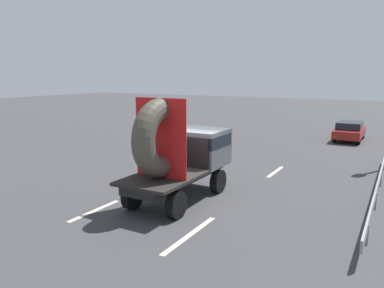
% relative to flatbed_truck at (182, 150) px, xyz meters
% --- Properties ---
extents(ground_plane, '(120.00, 120.00, 0.00)m').
position_rel_flatbed_truck_xyz_m(ground_plane, '(0.03, -0.03, -1.76)').
color(ground_plane, '#38383A').
extents(flatbed_truck, '(2.02, 4.73, 3.65)m').
position_rel_flatbed_truck_xyz_m(flatbed_truck, '(0.00, 0.00, 0.00)').
color(flatbed_truck, black).
rests_on(flatbed_truck, ground_plane).
extents(distant_sedan, '(1.68, 3.92, 1.28)m').
position_rel_flatbed_truck_xyz_m(distant_sedan, '(3.63, 15.77, -1.07)').
color(distant_sedan, black).
rests_on(distant_sedan, ground_plane).
extents(guardrail, '(0.10, 11.93, 0.71)m').
position_rel_flatbed_truck_xyz_m(guardrail, '(6.11, 3.63, -1.23)').
color(guardrail, gray).
rests_on(guardrail, ground_plane).
extents(lane_dash_left_near, '(0.16, 2.22, 0.01)m').
position_rel_flatbed_truck_xyz_m(lane_dash_left_near, '(-1.82, -2.50, -1.75)').
color(lane_dash_left_near, beige).
rests_on(lane_dash_left_near, ground_plane).
extents(lane_dash_left_far, '(0.16, 2.54, 0.01)m').
position_rel_flatbed_truck_xyz_m(lane_dash_left_far, '(-1.82, 5.36, -1.75)').
color(lane_dash_left_far, beige).
rests_on(lane_dash_left_far, ground_plane).
extents(lane_dash_right_near, '(0.16, 2.80, 0.01)m').
position_rel_flatbed_truck_xyz_m(lane_dash_right_near, '(1.82, -2.56, -1.75)').
color(lane_dash_right_near, beige).
rests_on(lane_dash_right_near, ground_plane).
extents(lane_dash_right_far, '(0.16, 2.13, 0.01)m').
position_rel_flatbed_truck_xyz_m(lane_dash_right_far, '(1.82, 5.24, -1.75)').
color(lane_dash_right_far, beige).
rests_on(lane_dash_right_far, ground_plane).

